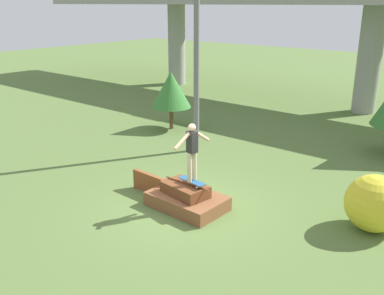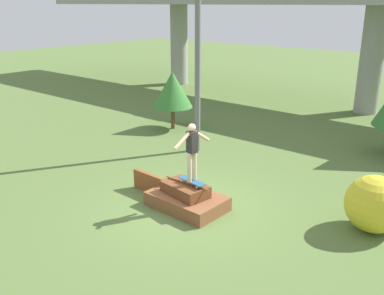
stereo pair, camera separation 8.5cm
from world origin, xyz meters
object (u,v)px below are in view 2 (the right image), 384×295
Objects in this scene: skateboard at (192,181)px; bush_yellow_flowering at (375,204)px; utility_pole at (198,44)px; tree_behind_right at (173,90)px; skater at (192,149)px.

skateboard is 0.62× the size of bush_yellow_flowering.
skateboard is 0.12× the size of utility_pole.
tree_behind_right is 1.79× the size of bush_yellow_flowering.
utility_pole is 3.68m from tree_behind_right.
utility_pole is at bearing 127.57° from skater.
bush_yellow_flowering is at bearing 25.22° from skater.
tree_behind_right reaches higher than skateboard.
utility_pole is at bearing -30.73° from tree_behind_right.
skateboard is 5.53m from utility_pole.
utility_pole is 7.67m from bush_yellow_flowering.
bush_yellow_flowering is (6.77, -1.83, -3.10)m from utility_pole.
tree_behind_right is at bearing 136.09° from skateboard.
tree_behind_right is 10.00m from bush_yellow_flowering.
skater is at bearing -52.43° from utility_pole.
skater is at bearing -165.96° from skateboard.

